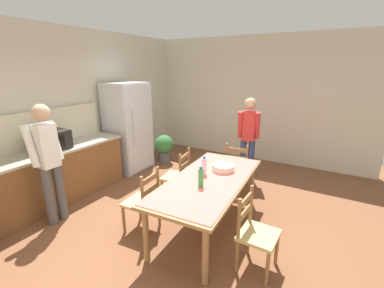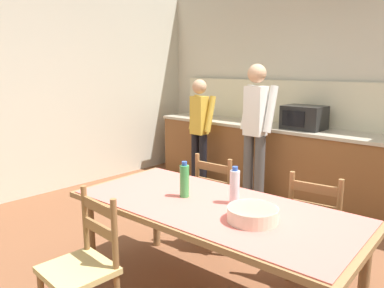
{
  "view_description": "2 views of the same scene",
  "coord_description": "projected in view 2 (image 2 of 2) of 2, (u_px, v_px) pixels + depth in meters",
  "views": [
    {
      "loc": [
        -2.83,
        -1.72,
        2.2
      ],
      "look_at": [
        0.13,
        -0.01,
        1.17
      ],
      "focal_mm": 24.0,
      "sensor_mm": 36.0,
      "label": 1
    },
    {
      "loc": [
        1.63,
        -2.24,
        1.69
      ],
      "look_at": [
        -0.37,
        -0.08,
        1.09
      ],
      "focal_mm": 35.0,
      "sensor_mm": 36.0,
      "label": 2
    }
  ],
  "objects": [
    {
      "name": "ground_plane",
      "position": [
        233.0,
        280.0,
        3.03
      ],
      "size": [
        8.32,
        8.32,
        0.0
      ],
      "primitive_type": "plane",
      "color": "brown"
    },
    {
      "name": "wall_back",
      "position": [
        364.0,
        88.0,
        4.65
      ],
      "size": [
        6.52,
        0.12,
        2.9
      ],
      "primitive_type": "cube",
      "color": "beige",
      "rests_on": "ground"
    },
    {
      "name": "wall_left",
      "position": [
        36.0,
        87.0,
        4.92
      ],
      "size": [
        0.12,
        5.2,
        2.9
      ],
      "primitive_type": "cube",
      "color": "beige",
      "rests_on": "ground"
    },
    {
      "name": "kitchen_counter",
      "position": [
        265.0,
        156.0,
        5.28
      ],
      "size": [
        3.51,
        0.66,
        0.92
      ],
      "color": "brown",
      "rests_on": "ground"
    },
    {
      "name": "counter_splashback",
      "position": [
        279.0,
        101.0,
        5.35
      ],
      "size": [
        3.47,
        0.03,
        0.6
      ],
      "primitive_type": "cube",
      "color": "beige",
      "rests_on": "kitchen_counter"
    },
    {
      "name": "microwave",
      "position": [
        304.0,
        117.0,
        4.77
      ],
      "size": [
        0.5,
        0.39,
        0.3
      ],
      "color": "black",
      "rests_on": "kitchen_counter"
    },
    {
      "name": "dining_table",
      "position": [
        212.0,
        214.0,
        2.64
      ],
      "size": [
        2.13,
        1.06,
        0.75
      ],
      "rotation": [
        0.0,
        0.0,
        0.06
      ],
      "color": "olive",
      "rests_on": "ground"
    },
    {
      "name": "bottle_near_centre",
      "position": [
        184.0,
        181.0,
        2.76
      ],
      "size": [
        0.07,
        0.07,
        0.27
      ],
      "color": "green",
      "rests_on": "dining_table"
    },
    {
      "name": "bottle_off_centre",
      "position": [
        235.0,
        187.0,
        2.63
      ],
      "size": [
        0.07,
        0.07,
        0.27
      ],
      "color": "silver",
      "rests_on": "dining_table"
    },
    {
      "name": "serving_bowl",
      "position": [
        253.0,
        213.0,
        2.34
      ],
      "size": [
        0.32,
        0.32,
        0.09
      ],
      "color": "beige",
      "rests_on": "dining_table"
    },
    {
      "name": "chair_side_far_right",
      "position": [
        317.0,
        228.0,
        2.97
      ],
      "size": [
        0.48,
        0.46,
        0.91
      ],
      "rotation": [
        0.0,
        0.0,
        3.3
      ],
      "color": "olive",
      "rests_on": "ground"
    },
    {
      "name": "chair_side_far_left",
      "position": [
        221.0,
        202.0,
        3.56
      ],
      "size": [
        0.45,
        0.43,
        0.91
      ],
      "rotation": [
        0.0,
        0.0,
        3.22
      ],
      "color": "olive",
      "rests_on": "ground"
    },
    {
      "name": "chair_side_near_left",
      "position": [
        83.0,
        266.0,
        2.4
      ],
      "size": [
        0.43,
        0.42,
        0.91
      ],
      "rotation": [
        0.0,
        0.0,
        -0.04
      ],
      "color": "olive",
      "rests_on": "ground"
    },
    {
      "name": "person_at_sink",
      "position": [
        200.0,
        127.0,
        5.35
      ],
      "size": [
        0.39,
        0.27,
        1.54
      ],
      "rotation": [
        0.0,
        0.0,
        1.57
      ],
      "color": "black",
      "rests_on": "ground"
    },
    {
      "name": "person_at_counter",
      "position": [
        256.0,
        126.0,
        4.67
      ],
      "size": [
        0.44,
        0.3,
        1.74
      ],
      "rotation": [
        0.0,
        0.0,
        1.57
      ],
      "color": "#4C4C4C",
      "rests_on": "ground"
    }
  ]
}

